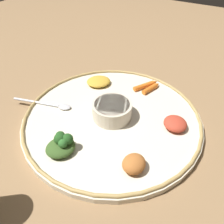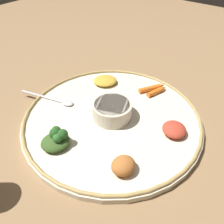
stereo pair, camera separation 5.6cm
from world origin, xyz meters
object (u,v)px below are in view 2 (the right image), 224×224
at_px(center_bowl, 112,110).
at_px(greens_pile, 56,139).
at_px(carrot_outer, 152,88).
at_px(spoon, 55,100).
at_px(carrot_near_spoon, 157,91).

height_order(center_bowl, greens_pile, greens_pile).
bearing_deg(carrot_outer, center_bowl, -96.74).
distance_m(spoon, carrot_near_spoon, 0.29).
height_order(center_bowl, carrot_near_spoon, center_bowl).
bearing_deg(greens_pile, carrot_outer, 79.82).
xyz_separation_m(carrot_near_spoon, carrot_outer, (-0.02, 0.00, 0.00)).
bearing_deg(greens_pile, spoon, 141.32).
bearing_deg(greens_pile, carrot_near_spoon, 76.13).
xyz_separation_m(greens_pile, carrot_near_spoon, (0.08, 0.31, -0.01)).
relative_size(greens_pile, carrot_outer, 1.06).
bearing_deg(carrot_outer, carrot_near_spoon, -12.98).
bearing_deg(spoon, carrot_near_spoon, 45.50).
distance_m(greens_pile, carrot_near_spoon, 0.32).
bearing_deg(spoon, greens_pile, -38.68).
distance_m(spoon, carrot_outer, 0.28).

